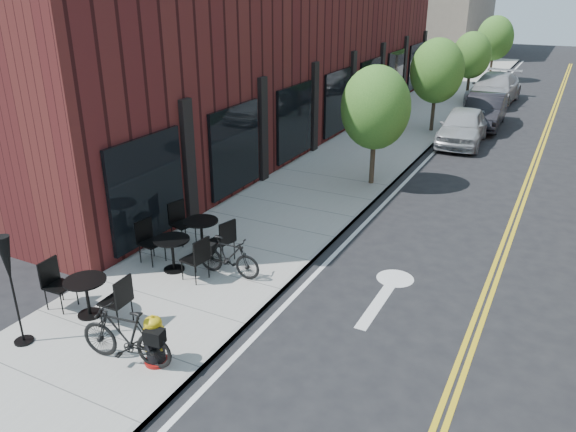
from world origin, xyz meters
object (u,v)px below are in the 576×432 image
Objects in this scene: bistro_set_a at (87,292)px; parked_car_b at (485,111)px; patio_umbrella at (8,268)px; bicycle_right at (229,257)px; bistro_set_c at (201,231)px; parked_car_a at (463,126)px; parked_car_c at (494,89)px; bistro_set_b at (172,250)px; bicycle_left at (126,336)px; fire_hydrant at (155,341)px.

parked_car_b is at bearing 75.74° from bistro_set_a.
bicycle_right is at bearing 62.99° from patio_umbrella.
parked_car_a is at bearing 90.05° from bistro_set_c.
parked_car_b is 0.82× the size of parked_car_c.
parked_car_a is 0.94× the size of parked_car_b.
bistro_set_a reaches higher than bistro_set_b.
parked_car_b is at bearing 86.69° from bistro_set_b.
bicycle_left is at bearing -98.36° from parked_car_b.
bistro_set_a is 17.32m from parked_car_a.
parked_car_b is at bearing 82.72° from parked_car_a.
fire_hydrant is 0.54× the size of bicycle_left.
patio_umbrella is 18.63m from parked_car_a.
fire_hydrant is 3.31m from bicycle_right.
bistro_set_b is 15.02m from parked_car_a.
parked_car_b reaches higher than bicycle_right.
bistro_set_a is 0.99× the size of bistro_set_b.
bistro_set_b is (-1.41, 3.08, -0.02)m from bicycle_left.
bicycle_left is 0.92× the size of bistro_set_a.
parked_car_b reaches higher than bistro_set_b.
parked_car_a is (3.57, 14.59, 0.10)m from bistro_set_b.
bistro_set_c is at bearing 82.10° from bistro_set_a.
bistro_set_c is at bearing 127.78° from fire_hydrant.
parked_car_c is at bearing 99.60° from fire_hydrant.
parked_car_c is (1.99, 27.11, 0.15)m from bicycle_left.
parked_car_b reaches higher than fire_hydrant.
bicycle_right is 1.32m from bistro_set_b.
bistro_set_c is 17.41m from parked_car_b.
bicycle_left is 2.39m from patio_umbrella.
bistro_set_b is at bearing 79.56° from bistro_set_a.
parked_car_b is (4.58, 21.63, -0.91)m from patio_umbrella.
bicycle_right is 3.10m from bistro_set_a.
patio_umbrella is 0.50× the size of parked_car_a.
bicycle_left is 21.33m from parked_car_b.
bistro_set_c is at bearing 81.20° from patio_umbrella.
patio_umbrella is at bearing -83.89° from bistro_set_c.
fire_hydrant is at bearing -48.37° from bistro_set_b.
bistro_set_a is (-2.17, 0.59, 0.06)m from fire_hydrant.
parked_car_c is (2.13, 23.64, 0.22)m from bicycle_right.
bicycle_left reaches higher than bistro_set_b.
bicycle_right is at bearing -92.29° from parked_car_c.
parked_car_c is (-0.17, 9.43, 0.07)m from parked_car_a.
parked_car_a is at bearing 97.28° from fire_hydrant.
parked_car_b is at bearing -10.82° from bicycle_right.
bistro_set_c is 13.93m from parked_car_a.
bistro_set_b is (-1.86, 2.88, 0.06)m from fire_hydrant.
bistro_set_c is 0.94× the size of patio_umbrella.
bicycle_left reaches higher than bistro_set_c.
parked_car_a is (4.29, 18.11, -0.92)m from patio_umbrella.
bistro_set_a is at bearing -103.32° from parked_car_b.
patio_umbrella is at bearing -86.26° from bicycle_left.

